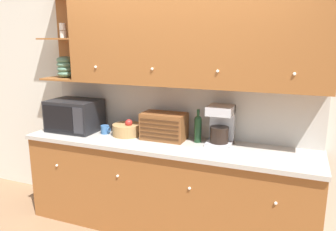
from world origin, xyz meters
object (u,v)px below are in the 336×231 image
(bread_box, at_px, (164,126))
(wine_bottle, at_px, (198,128))
(fruit_basket, at_px, (127,129))
(coffee_maker, at_px, (220,125))
(microwave, at_px, (75,115))
(mug, at_px, (105,130))

(bread_box, relative_size, wine_bottle, 1.34)
(fruit_basket, xyz_separation_m, bread_box, (0.41, 0.02, 0.07))
(bread_box, height_order, coffee_maker, coffee_maker)
(microwave, height_order, mug, microwave)
(bread_box, bearing_deg, wine_bottle, 5.06)
(microwave, bearing_deg, mug, 0.90)
(mug, bearing_deg, microwave, -179.10)
(coffee_maker, bearing_deg, wine_bottle, -176.38)
(wine_bottle, distance_m, coffee_maker, 0.22)
(bread_box, distance_m, wine_bottle, 0.34)
(bread_box, height_order, wine_bottle, wine_bottle)
(coffee_maker, bearing_deg, mug, -175.52)
(wine_bottle, bearing_deg, microwave, -176.36)
(microwave, xyz_separation_m, mug, (0.37, 0.01, -0.12))
(mug, distance_m, coffee_maker, 1.21)
(microwave, bearing_deg, coffee_maker, 3.63)
(fruit_basket, relative_size, bread_box, 0.68)
(fruit_basket, distance_m, coffee_maker, 0.97)
(microwave, height_order, fruit_basket, microwave)
(wine_bottle, bearing_deg, bread_box, -174.94)
(bread_box, bearing_deg, fruit_basket, -177.83)
(mug, xyz_separation_m, wine_bottle, (0.99, 0.08, 0.10))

